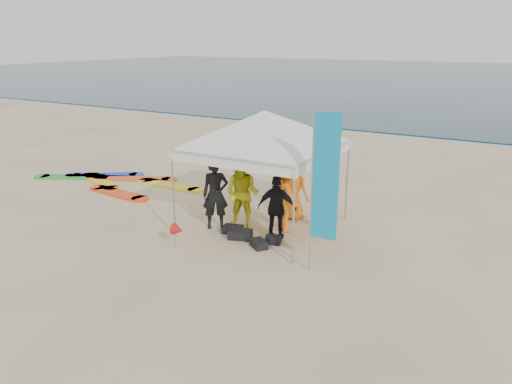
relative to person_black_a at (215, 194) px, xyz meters
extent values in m
plane|color=beige|center=(0.43, -2.73, -0.91)|extent=(120.00, 120.00, 0.00)
cube|color=#0C2633|center=(0.43, 57.27, -0.87)|extent=(160.00, 84.00, 0.08)
cube|color=silver|center=(0.43, 15.47, -0.91)|extent=(160.00, 1.20, 0.01)
imported|color=black|center=(0.00, 0.00, 0.00)|extent=(0.79, 0.75, 1.82)
imported|color=gold|center=(0.63, 0.28, 0.03)|extent=(1.01, 0.84, 1.89)
imported|color=orange|center=(1.68, 0.70, -0.01)|extent=(1.35, 1.17, 1.81)
imported|color=black|center=(1.73, 0.09, -0.11)|extent=(1.02, 0.65, 1.61)
imported|color=orange|center=(1.44, 1.60, -0.05)|extent=(0.91, 0.66, 1.71)
imported|color=#CD5A12|center=(2.62, 1.09, -0.43)|extent=(0.74, 0.89, 0.96)
cylinder|color=#A5A5A8|center=(-0.57, 2.29, 0.17)|extent=(0.05, 0.05, 2.17)
cylinder|color=#A5A5A8|center=(2.68, 2.29, 0.17)|extent=(0.05, 0.05, 2.17)
cylinder|color=#A5A5A8|center=(-0.57, -0.97, 0.17)|extent=(0.05, 0.05, 2.17)
cylinder|color=#A5A5A8|center=(2.68, -0.97, 0.17)|extent=(0.05, 0.05, 2.17)
cube|color=white|center=(1.05, -0.97, 1.14)|extent=(3.36, 0.02, 0.24)
cube|color=white|center=(1.05, 2.29, 1.14)|extent=(3.36, 0.02, 0.24)
cube|color=white|center=(-0.57, 0.66, 1.14)|extent=(0.02, 3.36, 0.24)
cube|color=white|center=(2.68, 0.66, 1.14)|extent=(0.02, 3.36, 0.24)
pyramid|color=white|center=(1.05, 0.66, 2.13)|extent=(4.60, 4.60, 0.87)
cylinder|color=#A5A5A8|center=(3.13, -1.08, 0.83)|extent=(0.04, 0.04, 3.48)
cube|color=#0B8CBD|center=(3.42, -1.08, 1.18)|extent=(0.55, 0.03, 2.59)
cylinder|color=#A5A5A8|center=(-0.06, -1.62, -0.61)|extent=(0.02, 0.02, 0.60)
cone|color=red|center=(0.06, -1.62, -0.41)|extent=(0.28, 0.28, 0.28)
cube|color=black|center=(0.94, -0.33, -0.80)|extent=(0.64, 0.51, 0.22)
cube|color=black|center=(1.61, -0.57, -0.82)|extent=(0.55, 0.51, 0.18)
cube|color=black|center=(0.55, -0.07, -0.83)|extent=(0.59, 0.52, 0.16)
cube|color=black|center=(1.79, -0.20, -0.81)|extent=(0.42, 0.35, 0.20)
cube|color=#F24114|center=(-4.29, 0.82, -0.88)|extent=(2.01, 0.72, 0.07)
cube|color=blue|center=(-6.31, 2.17, -0.88)|extent=(2.18, 1.66, 0.07)
cube|color=yellow|center=(-5.83, 1.52, -0.88)|extent=(2.13, 1.34, 0.07)
cube|color=yellow|center=(-3.46, 2.35, -0.88)|extent=(2.13, 0.59, 0.07)
cube|color=#F64E1C|center=(-5.06, 2.36, -0.88)|extent=(2.44, 1.52, 0.07)
cube|color=green|center=(-7.21, 1.41, -0.88)|extent=(1.99, 1.47, 0.07)
camera|label=1|loc=(6.98, -9.99, 3.82)|focal=35.00mm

